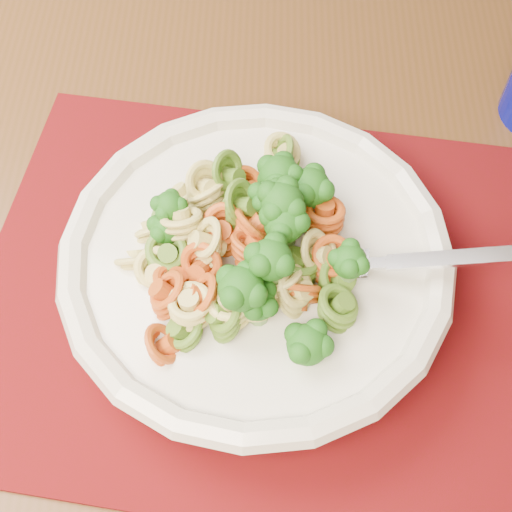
% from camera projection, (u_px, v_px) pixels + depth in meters
% --- Properties ---
extents(dining_table, '(1.67, 1.36, 0.77)m').
position_uv_depth(dining_table, '(230.00, 288.00, 0.62)').
color(dining_table, '#4A2C14').
rests_on(dining_table, ground).
extents(placemat, '(0.47, 0.40, 0.00)m').
position_uv_depth(placemat, '(272.00, 293.00, 0.50)').
color(placemat, '#51030E').
rests_on(placemat, dining_table).
extents(pasta_bowl, '(0.27, 0.27, 0.05)m').
position_uv_depth(pasta_bowl, '(256.00, 263.00, 0.48)').
color(pasta_bowl, silver).
rests_on(pasta_bowl, placemat).
extents(pasta_broccoli_heap, '(0.22, 0.22, 0.06)m').
position_uv_depth(pasta_broccoli_heap, '(256.00, 251.00, 0.47)').
color(pasta_broccoli_heap, '#CBBD64').
rests_on(pasta_broccoli_heap, pasta_bowl).
extents(fork, '(0.18, 0.07, 0.08)m').
position_uv_depth(fork, '(349.00, 265.00, 0.46)').
color(fork, silver).
rests_on(fork, pasta_bowl).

